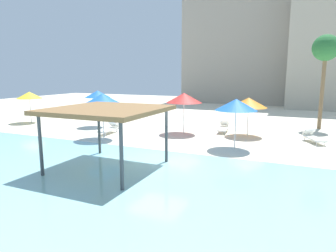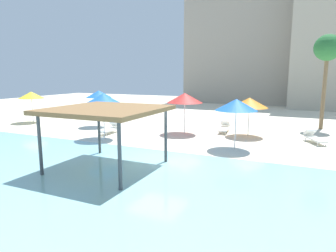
% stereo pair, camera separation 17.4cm
% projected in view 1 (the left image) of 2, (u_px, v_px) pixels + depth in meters
% --- Properties ---
extents(ground_plane, '(80.00, 80.00, 0.00)m').
position_uv_depth(ground_plane, '(159.00, 159.00, 14.39)').
color(ground_plane, beige).
extents(lagoon_water, '(44.00, 13.50, 0.04)m').
position_uv_depth(lagoon_water, '(89.00, 200.00, 9.66)').
color(lagoon_water, '#8CC6CC').
rests_on(lagoon_water, ground).
extents(shade_pavilion, '(4.49, 4.49, 2.69)m').
position_uv_depth(shade_pavilion, '(107.00, 111.00, 12.52)').
color(shade_pavilion, '#42474C').
rests_on(shade_pavilion, ground).
extents(beach_umbrella_blue_0, '(2.28, 2.28, 2.77)m').
position_uv_depth(beach_umbrella_blue_0, '(236.00, 105.00, 16.06)').
color(beach_umbrella_blue_0, silver).
rests_on(beach_umbrella_blue_0, ground).
extents(beach_umbrella_blue_1, '(1.99, 1.99, 2.84)m').
position_uv_depth(beach_umbrella_blue_1, '(98.00, 94.00, 23.12)').
color(beach_umbrella_blue_1, silver).
rests_on(beach_umbrella_blue_1, ground).
extents(beach_umbrella_red_3, '(2.48, 2.48, 2.83)m').
position_uv_depth(beach_umbrella_red_3, '(184.00, 98.00, 20.33)').
color(beach_umbrella_red_3, silver).
rests_on(beach_umbrella_red_3, ground).
extents(beach_umbrella_orange_4, '(2.42, 2.42, 2.58)m').
position_uv_depth(beach_umbrella_orange_4, '(249.00, 103.00, 19.58)').
color(beach_umbrella_orange_4, silver).
rests_on(beach_umbrella_orange_4, ground).
extents(beach_umbrella_yellow_5, '(2.11, 2.11, 2.63)m').
position_uv_depth(beach_umbrella_yellow_5, '(29.00, 95.00, 25.12)').
color(beach_umbrella_yellow_5, silver).
rests_on(beach_umbrella_yellow_5, ground).
extents(beach_umbrella_blue_6, '(2.36, 2.36, 2.89)m').
position_uv_depth(beach_umbrella_blue_6, '(102.00, 99.00, 18.55)').
color(beach_umbrella_blue_6, silver).
rests_on(beach_umbrella_blue_6, ground).
extents(lounge_chair_1, '(1.35, 1.97, 0.74)m').
position_uv_depth(lounge_chair_1, '(313.00, 137.00, 17.95)').
color(lounge_chair_1, white).
rests_on(lounge_chair_1, ground).
extents(lounge_chair_2, '(0.71, 1.93, 0.74)m').
position_uv_depth(lounge_chair_2, '(109.00, 129.00, 20.71)').
color(lounge_chair_2, white).
rests_on(lounge_chair_2, ground).
extents(lounge_chair_3, '(0.80, 1.95, 0.74)m').
position_uv_depth(lounge_chair_3, '(223.00, 128.00, 21.15)').
color(lounge_chair_3, white).
rests_on(lounge_chair_3, ground).
extents(palm_tree_0, '(1.90, 1.90, 6.94)m').
position_uv_depth(palm_tree_0, '(326.00, 50.00, 21.54)').
color(palm_tree_0, brown).
rests_on(palm_tree_0, ground).
extents(hotel_block_0, '(19.06, 11.43, 20.78)m').
position_uv_depth(hotel_block_0, '(256.00, 31.00, 43.80)').
color(hotel_block_0, '#9E9384').
rests_on(hotel_block_0, ground).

